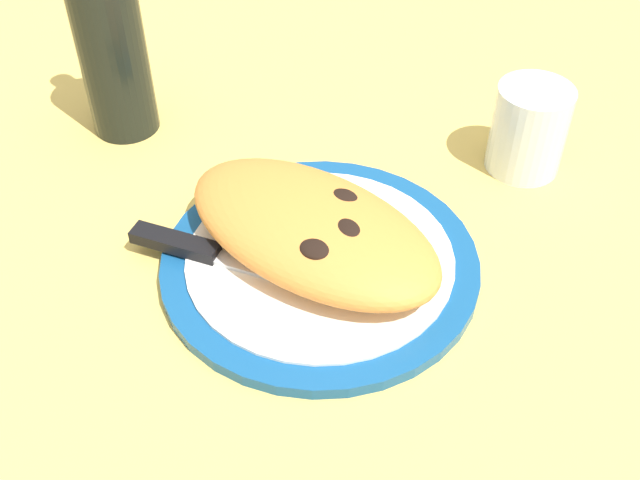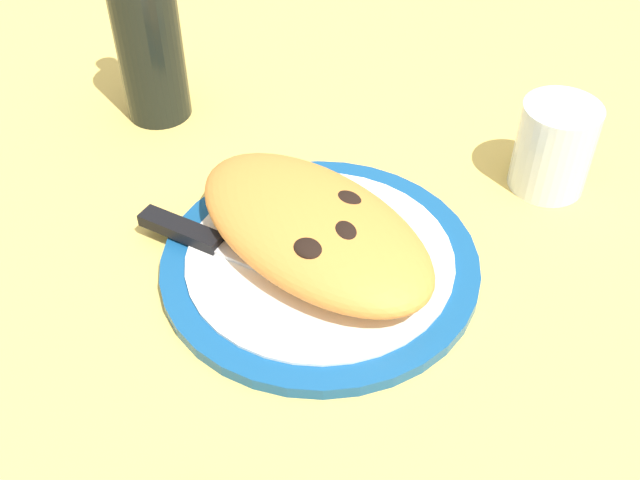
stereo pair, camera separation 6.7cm
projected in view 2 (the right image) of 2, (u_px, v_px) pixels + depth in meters
The scene contains 7 objects.
ground_plane at pixel (320, 279), 70.78cm from camera, with size 150.00×150.00×3.00cm, color #DBB756.
plate at pixel (320, 262), 69.26cm from camera, with size 28.89×28.89×1.51cm.
calzone at pixel (311, 229), 67.46cm from camera, with size 27.64×17.80×5.27cm.
fork at pixel (361, 214), 72.63cm from camera, with size 15.96×2.59×0.40cm.
knife at pixel (214, 244), 69.22cm from camera, with size 21.75×12.05×1.20cm.
water_glass at pixel (553, 152), 75.87cm from camera, with size 7.67×7.67×9.34cm.
wine_bottle at pixel (147, 30), 81.03cm from camera, with size 7.20×7.20×25.91cm.
Camera 2 is at (-40.28, 27.87, 49.72)cm, focal length 42.81 mm.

